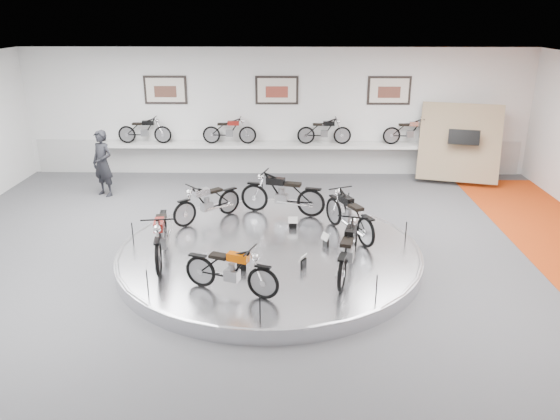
{
  "coord_description": "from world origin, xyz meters",
  "views": [
    {
      "loc": [
        0.42,
        -10.31,
        5.07
      ],
      "look_at": [
        0.22,
        0.6,
        1.05
      ],
      "focal_mm": 35.0,
      "sensor_mm": 36.0,
      "label": 1
    }
  ],
  "objects_px": {
    "shelf": "(277,145)",
    "bike_b": "(282,193)",
    "bike_d": "(161,235)",
    "visitor": "(103,163)",
    "bike_c": "(207,202)",
    "bike_e": "(231,269)",
    "bike_a": "(349,214)",
    "display_platform": "(270,254)",
    "bike_f": "(348,249)"
  },
  "relations": [
    {
      "from": "display_platform",
      "to": "bike_d",
      "type": "xyz_separation_m",
      "value": [
        -2.15,
        -0.62,
        0.68
      ]
    },
    {
      "from": "bike_a",
      "to": "bike_c",
      "type": "height_order",
      "value": "bike_a"
    },
    {
      "from": "bike_f",
      "to": "visitor",
      "type": "xyz_separation_m",
      "value": [
        -6.46,
        5.5,
        0.14
      ]
    },
    {
      "from": "visitor",
      "to": "display_platform",
      "type": "bearing_deg",
      "value": -12.17
    },
    {
      "from": "bike_b",
      "to": "bike_d",
      "type": "xyz_separation_m",
      "value": [
        -2.39,
        -2.68,
        -0.01
      ]
    },
    {
      "from": "display_platform",
      "to": "bike_e",
      "type": "relative_size",
      "value": 4.12
    },
    {
      "from": "bike_c",
      "to": "bike_f",
      "type": "bearing_deg",
      "value": 95.24
    },
    {
      "from": "shelf",
      "to": "bike_b",
      "type": "height_order",
      "value": "bike_b"
    },
    {
      "from": "bike_f",
      "to": "shelf",
      "type": "bearing_deg",
      "value": 26.09
    },
    {
      "from": "bike_d",
      "to": "bike_e",
      "type": "distance_m",
      "value": 2.04
    },
    {
      "from": "bike_d",
      "to": "bike_f",
      "type": "relative_size",
      "value": 1.04
    },
    {
      "from": "bike_d",
      "to": "visitor",
      "type": "height_order",
      "value": "visitor"
    },
    {
      "from": "visitor",
      "to": "shelf",
      "type": "bearing_deg",
      "value": 52.02
    },
    {
      "from": "bike_b",
      "to": "bike_c",
      "type": "distance_m",
      "value": 1.84
    },
    {
      "from": "display_platform",
      "to": "shelf",
      "type": "relative_size",
      "value": 0.58
    },
    {
      "from": "display_platform",
      "to": "bike_d",
      "type": "bearing_deg",
      "value": -163.92
    },
    {
      "from": "display_platform",
      "to": "bike_f",
      "type": "bearing_deg",
      "value": -37.2
    },
    {
      "from": "bike_e",
      "to": "bike_f",
      "type": "distance_m",
      "value": 2.29
    },
    {
      "from": "bike_b",
      "to": "shelf",
      "type": "bearing_deg",
      "value": -71.81
    },
    {
      "from": "bike_c",
      "to": "shelf",
      "type": "bearing_deg",
      "value": -150.63
    },
    {
      "from": "bike_a",
      "to": "visitor",
      "type": "bearing_deg",
      "value": 36.19
    },
    {
      "from": "display_platform",
      "to": "bike_b",
      "type": "relative_size",
      "value": 3.52
    },
    {
      "from": "shelf",
      "to": "bike_f",
      "type": "height_order",
      "value": "bike_f"
    },
    {
      "from": "display_platform",
      "to": "shelf",
      "type": "xyz_separation_m",
      "value": [
        0.0,
        6.4,
        0.85
      ]
    },
    {
      "from": "bike_c",
      "to": "visitor",
      "type": "height_order",
      "value": "visitor"
    },
    {
      "from": "bike_b",
      "to": "visitor",
      "type": "height_order",
      "value": "visitor"
    },
    {
      "from": "shelf",
      "to": "display_platform",
      "type": "bearing_deg",
      "value": -90.0
    },
    {
      "from": "bike_f",
      "to": "bike_c",
      "type": "bearing_deg",
      "value": 62.64
    },
    {
      "from": "shelf",
      "to": "bike_c",
      "type": "relative_size",
      "value": 6.85
    },
    {
      "from": "bike_a",
      "to": "bike_b",
      "type": "relative_size",
      "value": 0.95
    },
    {
      "from": "shelf",
      "to": "bike_d",
      "type": "distance_m",
      "value": 7.34
    },
    {
      "from": "bike_c",
      "to": "bike_a",
      "type": "bearing_deg",
      "value": 122.24
    },
    {
      "from": "bike_d",
      "to": "visitor",
      "type": "relative_size",
      "value": 0.95
    },
    {
      "from": "bike_b",
      "to": "display_platform",
      "type": "bearing_deg",
      "value": 98.33
    },
    {
      "from": "shelf",
      "to": "bike_c",
      "type": "height_order",
      "value": "bike_c"
    },
    {
      "from": "shelf",
      "to": "bike_b",
      "type": "relative_size",
      "value": 6.04
    },
    {
      "from": "bike_e",
      "to": "visitor",
      "type": "height_order",
      "value": "visitor"
    },
    {
      "from": "bike_c",
      "to": "bike_b",
      "type": "bearing_deg",
      "value": 151.78
    },
    {
      "from": "bike_a",
      "to": "bike_f",
      "type": "relative_size",
      "value": 0.99
    },
    {
      "from": "bike_a",
      "to": "bike_e",
      "type": "distance_m",
      "value": 3.57
    },
    {
      "from": "bike_b",
      "to": "bike_f",
      "type": "distance_m",
      "value": 3.49
    },
    {
      "from": "bike_e",
      "to": "bike_b",
      "type": "bearing_deg",
      "value": 98.47
    },
    {
      "from": "display_platform",
      "to": "visitor",
      "type": "xyz_separation_m",
      "value": [
        -4.92,
        4.33,
        0.8
      ]
    },
    {
      "from": "display_platform",
      "to": "bike_f",
      "type": "xyz_separation_m",
      "value": [
        1.54,
        -1.17,
        0.66
      ]
    },
    {
      "from": "bike_a",
      "to": "bike_d",
      "type": "relative_size",
      "value": 0.96
    },
    {
      "from": "bike_b",
      "to": "bike_e",
      "type": "relative_size",
      "value": 1.17
    },
    {
      "from": "bike_a",
      "to": "bike_b",
      "type": "xyz_separation_m",
      "value": [
        -1.51,
        1.34,
        0.03
      ]
    },
    {
      "from": "bike_c",
      "to": "bike_d",
      "type": "distance_m",
      "value": 2.3
    },
    {
      "from": "bike_d",
      "to": "bike_e",
      "type": "bearing_deg",
      "value": 40.74
    },
    {
      "from": "shelf",
      "to": "bike_e",
      "type": "xyz_separation_m",
      "value": [
        -0.61,
        -8.36,
        -0.24
      ]
    }
  ]
}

